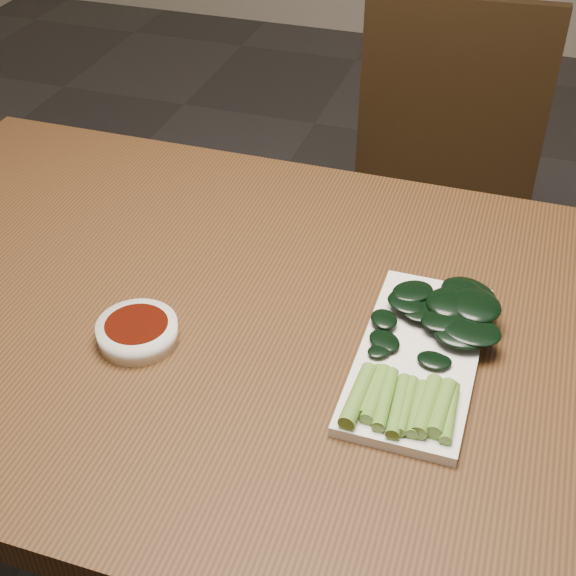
{
  "coord_description": "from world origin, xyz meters",
  "views": [
    {
      "loc": [
        0.23,
        -0.75,
        1.42
      ],
      "look_at": [
        -0.03,
        0.05,
        0.76
      ],
      "focal_mm": 50.0,
      "sensor_mm": 36.0,
      "label": 1
    }
  ],
  "objects": [
    {
      "name": "table",
      "position": [
        0.0,
        0.0,
        0.68
      ],
      "size": [
        1.4,
        0.8,
        0.75
      ],
      "color": "#442913",
      "rests_on": "ground"
    },
    {
      "name": "serving_plate",
      "position": [
        0.16,
        -0.02,
        0.76
      ],
      "size": [
        0.14,
        0.3,
        0.01
      ],
      "rotation": [
        0.0,
        0.0,
        -0.0
      ],
      "color": "white",
      "rests_on": "table"
    },
    {
      "name": "chair_far",
      "position": [
        0.08,
        0.8,
        0.49
      ],
      "size": [
        0.44,
        0.44,
        0.89
      ],
      "rotation": [
        0.0,
        0.0,
        0.07
      ],
      "color": "black",
      "rests_on": "ground"
    },
    {
      "name": "sauce_bowl",
      "position": [
        -0.18,
        -0.09,
        0.76
      ],
      "size": [
        0.1,
        0.1,
        0.03
      ],
      "color": "white",
      "rests_on": "table"
    },
    {
      "name": "gai_lan",
      "position": [
        0.18,
        -0.0,
        0.78
      ],
      "size": [
        0.18,
        0.31,
        0.03
      ],
      "color": "olive",
      "rests_on": "serving_plate"
    }
  ]
}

